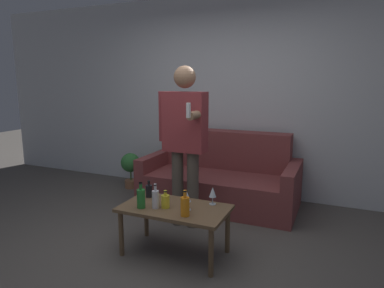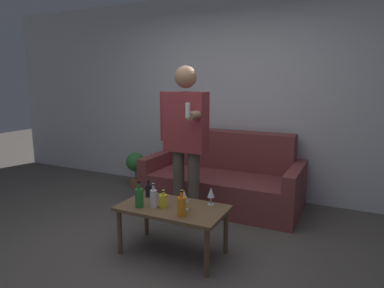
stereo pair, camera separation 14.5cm
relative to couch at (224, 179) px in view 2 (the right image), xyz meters
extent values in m
plane|color=#514C47|center=(-0.07, -1.61, -0.32)|extent=(16.00, 16.00, 0.00)
cube|color=silver|center=(-0.07, 0.50, 1.03)|extent=(8.00, 0.06, 2.70)
cube|color=brown|center=(0.00, -0.20, -0.11)|extent=(1.66, 0.67, 0.41)
cube|color=brown|center=(0.00, 0.26, 0.14)|extent=(1.66, 0.26, 0.91)
cube|color=brown|center=(-0.90, -0.07, -0.02)|extent=(0.14, 0.94, 0.59)
cube|color=brown|center=(0.90, -0.07, -0.02)|extent=(0.14, 0.94, 0.59)
cube|color=brown|center=(0.05, -1.44, 0.12)|extent=(0.97, 0.54, 0.03)
cylinder|color=brown|center=(-0.39, -1.65, -0.10)|extent=(0.04, 0.04, 0.42)
cylinder|color=brown|center=(0.48, -1.65, -0.10)|extent=(0.04, 0.04, 0.42)
cylinder|color=brown|center=(-0.39, -1.22, -0.10)|extent=(0.04, 0.04, 0.42)
cylinder|color=brown|center=(0.48, -1.22, -0.10)|extent=(0.04, 0.04, 0.42)
cylinder|color=silver|center=(-0.10, -1.53, 0.22)|extent=(0.06, 0.06, 0.16)
cylinder|color=silver|center=(-0.10, -1.53, 0.33)|extent=(0.02, 0.02, 0.06)
cylinder|color=black|center=(-0.10, -1.53, 0.35)|extent=(0.03, 0.03, 0.01)
cylinder|color=orange|center=(0.22, -1.58, 0.22)|extent=(0.08, 0.08, 0.16)
cylinder|color=orange|center=(0.22, -1.58, 0.33)|extent=(0.03, 0.03, 0.06)
cylinder|color=black|center=(0.22, -1.58, 0.35)|extent=(0.03, 0.03, 0.01)
cylinder|color=yellow|center=(-0.02, -1.49, 0.20)|extent=(0.08, 0.08, 0.12)
cylinder|color=yellow|center=(-0.02, -1.49, 0.28)|extent=(0.03, 0.03, 0.04)
cylinder|color=black|center=(-0.02, -1.49, 0.29)|extent=(0.03, 0.03, 0.01)
cylinder|color=#23752D|center=(-0.22, -1.57, 0.22)|extent=(0.07, 0.07, 0.17)
cylinder|color=#23752D|center=(-0.22, -1.57, 0.34)|extent=(0.03, 0.03, 0.07)
cylinder|color=black|center=(-0.22, -1.57, 0.37)|extent=(0.03, 0.03, 0.01)
cylinder|color=black|center=(-0.30, -1.30, 0.20)|extent=(0.06, 0.06, 0.12)
cylinder|color=black|center=(-0.30, -1.30, 0.28)|extent=(0.02, 0.02, 0.05)
cylinder|color=black|center=(-0.30, -1.30, 0.30)|extent=(0.03, 0.03, 0.01)
cylinder|color=silver|center=(0.17, -1.46, 0.14)|extent=(0.08, 0.08, 0.01)
cylinder|color=silver|center=(0.17, -1.46, 0.18)|extent=(0.01, 0.01, 0.07)
cone|color=silver|center=(0.17, -1.46, 0.27)|extent=(0.08, 0.08, 0.10)
cylinder|color=silver|center=(0.34, -1.24, 0.14)|extent=(0.06, 0.06, 0.01)
cylinder|color=silver|center=(0.34, -1.24, 0.18)|extent=(0.01, 0.01, 0.07)
cone|color=silver|center=(0.34, -1.24, 0.26)|extent=(0.07, 0.07, 0.09)
cylinder|color=brown|center=(-0.22, -0.82, 0.10)|extent=(0.13, 0.13, 0.83)
cylinder|color=brown|center=(-0.04, -0.82, 0.10)|extent=(0.13, 0.13, 0.83)
cube|color=#933338|center=(-0.13, -0.82, 0.83)|extent=(0.45, 0.20, 0.62)
sphere|color=#9E7556|center=(-0.13, -0.82, 1.29)|extent=(0.23, 0.23, 0.23)
cylinder|color=#933338|center=(-0.40, -0.82, 0.87)|extent=(0.08, 0.08, 0.53)
cylinder|color=#9E7556|center=(0.05, -0.96, 0.92)|extent=(0.08, 0.28, 0.08)
cube|color=white|center=(0.05, -1.13, 0.98)|extent=(0.03, 0.03, 0.14)
cylinder|color=#936042|center=(-1.42, 0.07, -0.26)|extent=(0.18, 0.18, 0.12)
cylinder|color=#476B38|center=(-1.42, 0.07, -0.12)|extent=(0.02, 0.02, 0.17)
sphere|color=#337A38|center=(-1.42, 0.07, 0.06)|extent=(0.28, 0.28, 0.28)
camera|label=1|loc=(1.35, -4.05, 1.26)|focal=32.00mm
camera|label=2|loc=(1.48, -3.99, 1.26)|focal=32.00mm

